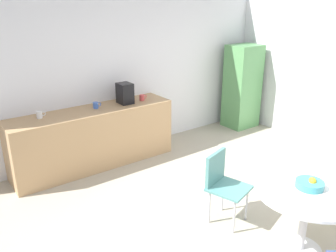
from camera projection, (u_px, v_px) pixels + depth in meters
The scene contains 11 objects.
ground_plane at pixel (252, 238), 3.82m from camera, with size 6.00×6.00×0.00m, color #B2A893.
wall_back at pixel (115, 74), 5.63m from camera, with size 6.00×0.10×2.60m, color silver.
counter_block at pixel (94, 138), 5.34m from camera, with size 2.49×0.60×0.90m, color tan.
locker_cabinet at pixel (242, 87), 6.88m from camera, with size 0.60×0.50×1.62m, color #599959.
round_table at pixel (307, 202), 3.44m from camera, with size 1.04×1.04×0.72m.
chair_teal at pixel (222, 179), 3.98m from camera, with size 0.52×0.52×0.83m.
fruit_bowl at pixel (310, 184), 3.41m from camera, with size 0.27×0.27×0.11m.
mug_white at pixel (142, 98), 5.63m from camera, with size 0.13×0.08×0.09m.
mug_green at pixel (40, 115), 4.81m from camera, with size 0.13×0.08×0.09m.
mug_red at pixel (96, 105), 5.23m from camera, with size 0.13×0.08×0.09m.
coffee_maker at pixel (125, 93), 5.44m from camera, with size 0.20×0.24×0.32m, color black.
Camera 1 is at (-2.61, -2.00, 2.48)m, focal length 37.43 mm.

